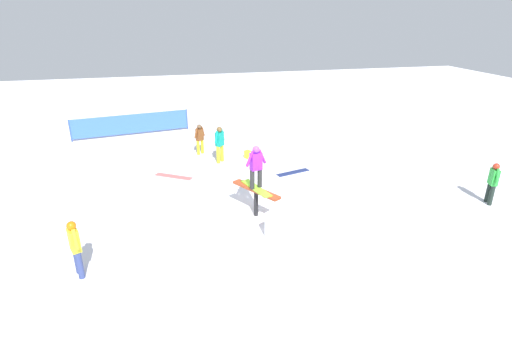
% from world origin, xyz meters
% --- Properties ---
extents(ground_plane, '(60.00, 60.00, 0.00)m').
position_xyz_m(ground_plane, '(0.00, 0.00, 0.00)').
color(ground_plane, white).
extents(rail_feature, '(1.74, 1.19, 0.93)m').
position_xyz_m(rail_feature, '(0.00, 0.00, 0.75)').
color(rail_feature, black).
rests_on(rail_feature, ground).
extents(snow_kicker_ramp, '(2.31, 2.21, 0.79)m').
position_xyz_m(snow_kicker_ramp, '(-1.74, -1.04, 0.39)').
color(snow_kicker_ramp, white).
rests_on(snow_kicker_ramp, ground).
extents(main_rider_on_rail, '(1.46, 0.71, 1.38)m').
position_xyz_m(main_rider_on_rail, '(0.00, 0.00, 1.61)').
color(main_rider_on_rail, '#94E42E').
rests_on(main_rider_on_rail, rail_feature).
extents(bystander_yellow, '(0.62, 0.32, 1.49)m').
position_xyz_m(bystander_yellow, '(-1.99, 4.89, 0.84)').
color(bystander_yellow, navy).
rests_on(bystander_yellow, ground).
extents(bystander_green, '(0.59, 0.29, 1.43)m').
position_xyz_m(bystander_green, '(-0.98, -7.78, 0.81)').
color(bystander_green, '#1E2B25').
rests_on(bystander_green, ground).
extents(bystander_brown, '(0.42, 0.53, 1.37)m').
position_xyz_m(bystander_brown, '(6.21, 1.10, 0.77)').
color(bystander_brown, yellow).
rests_on(bystander_brown, ground).
extents(bystander_teal, '(0.54, 0.52, 1.55)m').
position_xyz_m(bystander_teal, '(4.96, 0.39, 0.87)').
color(bystander_teal, yellow).
rests_on(bystander_teal, ground).
extents(loose_snowboard_navy, '(0.65, 1.43, 0.02)m').
position_xyz_m(loose_snowboard_navy, '(3.10, -2.26, 0.01)').
color(loose_snowboard_navy, navy).
rests_on(loose_snowboard_navy, ground).
extents(loose_snowboard_coral, '(1.07, 1.46, 0.02)m').
position_xyz_m(loose_snowboard_coral, '(3.78, 2.41, 0.01)').
color(loose_snowboard_coral, '#E66865').
rests_on(loose_snowboard_coral, ground).
extents(backpack_on_snow, '(0.37, 0.35, 0.34)m').
position_xyz_m(backpack_on_snow, '(5.15, -0.87, 0.17)').
color(backpack_on_snow, yellow).
rests_on(backpack_on_snow, ground).
extents(safety_fence, '(0.95, 5.77, 1.10)m').
position_xyz_m(safety_fence, '(9.89, 4.22, 0.60)').
color(safety_fence, blue).
rests_on(safety_fence, ground).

